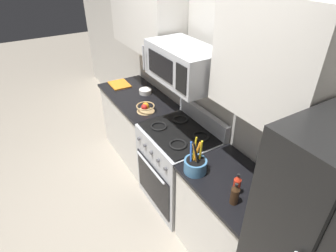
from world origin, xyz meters
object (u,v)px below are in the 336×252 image
object	(u,v)px
range_oven	(179,166)
bottle_hot_sauce	(237,185)
utensil_crock	(195,165)
bottle_vinegar	(263,199)
microwave	(184,64)
prep_bowl	(145,91)
bottle_soy	(235,194)
cutting_board	(119,84)
fruit_basket	(145,108)

from	to	relation	value
range_oven	bottle_hot_sauce	size ratio (longest dim) A/B	5.71
bottle_hot_sauce	range_oven	bearing A→B (deg)	175.08
utensil_crock	bottle_vinegar	world-z (taller)	utensil_crock
microwave	prep_bowl	xyz separation A→B (m)	(-0.98, 0.09, -0.68)
microwave	range_oven	bearing A→B (deg)	-89.94
microwave	utensil_crock	size ratio (longest dim) A/B	2.26
utensil_crock	bottle_soy	size ratio (longest dim) A/B	1.73
cutting_board	bottle_hot_sauce	world-z (taller)	bottle_hot_sauce
utensil_crock	prep_bowl	distance (m)	1.55
microwave	bottle_hot_sauce	world-z (taller)	microwave
bottle_soy	prep_bowl	distance (m)	1.96
utensil_crock	microwave	bearing A→B (deg)	157.43
microwave	fruit_basket	bearing A→B (deg)	-168.53
utensil_crock	bottle_hot_sauce	bearing A→B (deg)	18.40
cutting_board	bottle_soy	distance (m)	2.35
range_oven	utensil_crock	xyz separation A→B (m)	(0.54, -0.20, 0.50)
cutting_board	bottle_hot_sauce	size ratio (longest dim) A/B	1.57
fruit_basket	cutting_board	xyz separation A→B (m)	(-0.81, 0.02, -0.04)
microwave	utensil_crock	bearing A→B (deg)	-22.57
fruit_basket	prep_bowl	size ratio (longest dim) A/B	1.33
range_oven	bottle_soy	bearing A→B (deg)	-9.07
range_oven	bottle_soy	xyz separation A→B (m)	(0.96, -0.15, 0.52)
utensil_crock	prep_bowl	size ratio (longest dim) A/B	2.05
fruit_basket	utensil_crock	bearing A→B (deg)	-5.58
utensil_crock	cutting_board	bearing A→B (deg)	176.11
fruit_basket	bottle_vinegar	world-z (taller)	bottle_vinegar
bottle_hot_sauce	bottle_vinegar	bearing A→B (deg)	10.30
range_oven	fruit_basket	xyz separation A→B (m)	(-0.57, -0.09, 0.48)
microwave	bottle_hot_sauce	size ratio (longest dim) A/B	3.81
bottle_hot_sauce	utensil_crock	bearing A→B (deg)	-161.60
range_oven	utensil_crock	bearing A→B (deg)	-20.05
cutting_board	microwave	bearing A→B (deg)	3.86
range_oven	utensil_crock	world-z (taller)	utensil_crock
fruit_basket	bottle_vinegar	distance (m)	1.68
bottle_hot_sauce	bottle_vinegar	size ratio (longest dim) A/B	0.79
microwave	bottle_vinegar	distance (m)	1.27
fruit_basket	cutting_board	world-z (taller)	fruit_basket
fruit_basket	bottle_vinegar	bearing A→B (deg)	1.69
range_oven	fruit_basket	bearing A→B (deg)	-171.19
bottle_vinegar	bottle_soy	bearing A→B (deg)	-142.48
microwave	fruit_basket	distance (m)	0.89
utensil_crock	cutting_board	distance (m)	1.93
bottle_soy	bottle_hot_sauce	bearing A→B (deg)	129.25
range_oven	bottle_hot_sauce	xyz separation A→B (m)	(0.90, -0.08, 0.52)
utensil_crock	bottle_vinegar	bearing A→B (deg)	15.47
prep_bowl	utensil_crock	bearing A→B (deg)	-11.67
utensil_crock	fruit_basket	xyz separation A→B (m)	(-1.11, 0.11, -0.02)
range_oven	cutting_board	bearing A→B (deg)	-177.27
utensil_crock	bottle_hot_sauce	xyz separation A→B (m)	(0.36, 0.12, 0.02)
cutting_board	bottle_vinegar	bearing A→B (deg)	0.62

